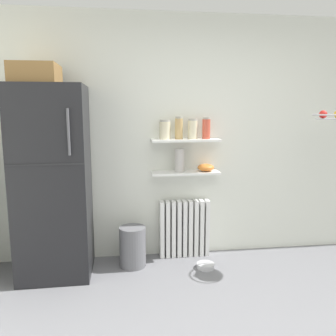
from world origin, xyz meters
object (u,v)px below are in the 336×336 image
Objects in this scene: refrigerator at (53,178)px; vase at (180,160)px; storage_jar_0 at (165,130)px; storage_jar_1 at (179,128)px; storage_jar_2 at (193,129)px; radiator at (184,228)px; pet_food_bowl at (206,266)px; storage_jar_3 at (206,128)px; shelf_bowl at (206,168)px; trash_bin at (133,247)px; hanging_fruit_basket at (331,116)px.

refrigerator is 1.29m from vase.
vase is at bearing 0.00° from storage_jar_0.
storage_jar_2 is at bearing 0.00° from storage_jar_1.
pet_food_bowl is (0.16, -0.34, -0.29)m from radiator.
vase is (-0.28, 0.00, -0.34)m from storage_jar_3.
vase is at bearing 180.00° from shelf_bowl.
shelf_bowl is 0.96× the size of pet_food_bowl.
storage_jar_0 is at bearing 10.38° from refrigerator.
storage_jar_2 reaches higher than vase.
storage_jar_0 reaches higher than radiator.
storage_jar_2 is at bearing -22.31° from radiator.
storage_jar_3 is at bearing 0.00° from storage_jar_0.
storage_jar_0 is 1.26m from trash_bin.
refrigerator reaches higher than vase.
storage_jar_1 reaches higher than pet_food_bowl.
storage_jar_2 is at bearing 8.25° from refrigerator.
hanging_fruit_basket is at bearing -6.38° from pet_food_bowl.
trash_bin is (-0.65, -0.16, -1.20)m from storage_jar_2.
radiator reaches higher than trash_bin.
pet_food_bowl is at bearing -53.17° from storage_jar_1.
pet_food_bowl is (0.23, -0.31, -1.40)m from storage_jar_1.
storage_jar_0 is (1.11, 0.20, 0.45)m from refrigerator.
radiator is at bearing 172.31° from shelf_bowl.
storage_jar_2 is at bearing 160.58° from hanging_fruit_basket.
storage_jar_1 is 0.71× the size of hanging_fruit_basket.
storage_jar_2 is at bearing 180.00° from shelf_bowl.
storage_jar_3 reaches higher than shelf_bowl.
trash_bin is 2.35m from hanging_fruit_basket.
radiator is at bearing 25.27° from vase.
storage_jar_0 is at bearing 180.00° from vase.
refrigerator reaches higher than storage_jar_3.
pet_food_bowl is 0.56× the size of hanging_fruit_basket.
radiator is 1.88m from hanging_fruit_basket.
storage_jar_3 is 1.43m from pet_food_bowl.
pet_food_bowl is at bearing 173.62° from hanging_fruit_basket.
shelf_bowl is (0.30, 0.00, -0.42)m from storage_jar_1.
hanging_fruit_basket is (1.11, -0.44, 0.14)m from storage_jar_3.
storage_jar_0 is 0.15m from storage_jar_1.
trash_bin is at bearing -166.25° from storage_jar_2.
refrigerator is 3.21× the size of radiator.
storage_jar_1 is at bearing -157.69° from radiator.
refrigerator is 8.17× the size of vase.
storage_jar_2 is 0.86× the size of vase.
radiator is 1.11m from storage_jar_0.
storage_jar_2 is 1.37m from trash_bin.
storage_jar_1 reaches higher than storage_jar_2.
refrigerator is 1.57m from shelf_bowl.
refrigerator is at bearing 174.84° from hanging_fruit_basket.
radiator is 1.11m from storage_jar_1.
storage_jar_1 is at bearing 0.00° from storage_jar_0.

